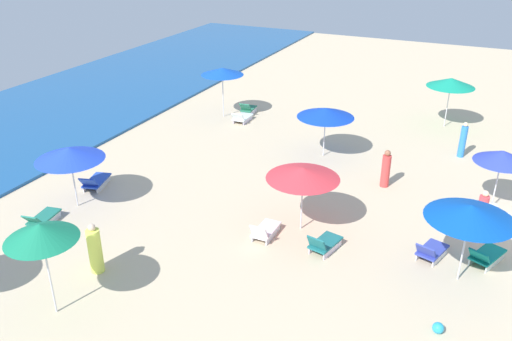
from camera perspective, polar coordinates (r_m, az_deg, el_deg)
name	(u,v)px	position (r m, az deg, el deg)	size (l,w,h in m)	color
ocean	(12,128)	(29.26, -24.76, 4.19)	(60.00, 10.89, 0.12)	#1C5492
umbrella_0	(451,82)	(27.92, 20.21, 8.87)	(2.31, 2.31, 2.50)	silver
umbrella_1	(222,71)	(27.70, -3.63, 10.57)	(2.18, 2.18, 2.62)	silver
lounge_chair_1_0	(248,109)	(28.60, -0.87, 6.62)	(1.32, 0.69, 0.76)	silver
lounge_chair_1_1	(242,118)	(27.51, -1.52, 5.70)	(1.38, 0.70, 0.63)	silver
umbrella_2	(303,173)	(17.16, 5.07, -0.28)	(2.42, 2.42, 2.26)	silver
lounge_chair_2_0	(324,244)	(16.93, 7.29, -7.80)	(1.38, 0.87, 0.75)	silver
lounge_chair_2_1	(265,231)	(17.50, 0.94, -6.47)	(1.33, 0.59, 0.71)	silver
umbrella_3	(471,212)	(15.67, 22.06, -4.15)	(2.47, 2.47, 2.46)	silver
lounge_chair_3_0	(486,256)	(17.67, 23.46, -8.39)	(1.52, 1.11, 0.71)	silver
lounge_chair_3_1	(431,251)	(17.31, 18.28, -8.22)	(1.34, 0.93, 0.69)	silver
umbrella_4	(326,112)	(23.01, 7.49, 6.20)	(2.47, 2.47, 2.22)	silver
umbrella_6	(502,156)	(20.33, 24.93, 1.38)	(1.90, 1.90, 2.25)	silver
lounge_chair_6_0	(493,214)	(20.10, 24.06, -4.32)	(1.57, 1.03, 0.71)	silver
umbrella_7	(69,154)	(19.65, -19.40, 1.73)	(2.41, 2.41, 2.30)	silver
lounge_chair_7_0	(95,182)	(21.53, -16.88, -1.15)	(1.62, 1.02, 0.72)	silver
lounge_chair_7_1	(42,218)	(19.56, -21.99, -4.78)	(1.46, 0.81, 0.69)	silver
umbrella_8	(41,232)	(14.22, -22.12, -6.14)	(1.84, 1.84, 2.72)	silver
beachgoer_0	(386,170)	(21.15, 13.76, 0.10)	(0.39, 0.39, 1.53)	#D7403E
beachgoer_1	(95,250)	(16.36, -16.90, -8.16)	(0.46, 0.46, 1.61)	#EAF75C
beachgoer_2	(482,212)	(19.11, 23.07, -4.17)	(0.37, 0.37, 1.52)	#EA4650
beachgoer_3	(463,140)	(24.86, 21.33, 3.02)	(0.39, 0.39, 1.60)	#2D7DDC
beach_ball_0	(438,328)	(14.70, 18.97, -15.70)	(0.29, 0.29, 0.29)	#28A2CD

